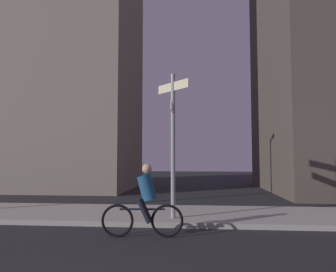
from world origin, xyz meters
TOP-DOWN VIEW (x-y plane):
  - sidewalk_kerb at (0.00, 7.23)m, footprint 40.00×2.98m
  - signpost at (0.71, 6.35)m, footprint 0.90×1.36m
  - cyclist at (0.20, 4.79)m, footprint 1.82×0.35m
  - building_left_block at (-7.83, 15.64)m, footprint 11.03×6.85m

SIDE VIEW (x-z plane):
  - sidewalk_kerb at x=0.00m, z-range 0.00..0.14m
  - cyclist at x=0.20m, z-range -0.06..1.55m
  - signpost at x=0.71m, z-range 0.46..4.37m
  - building_left_block at x=-7.83m, z-range 0.00..19.36m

